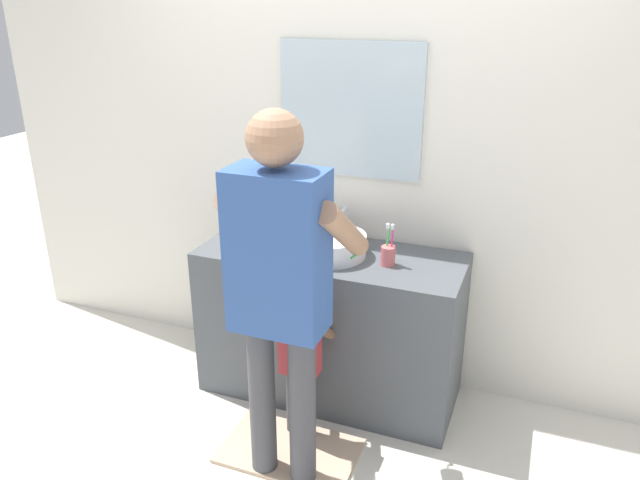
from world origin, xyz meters
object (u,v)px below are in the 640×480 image
object	(u,v)px
child_toddler	(301,351)
adult_parent	(280,275)
soap_bottle	(263,231)
toothbrush_cup	(388,254)

from	to	relation	value
child_toddler	adult_parent	xyz separation A→B (m)	(0.03, -0.27, 0.52)
soap_bottle	toothbrush_cup	bearing A→B (deg)	-3.26
toothbrush_cup	child_toddler	world-z (taller)	toothbrush_cup
toothbrush_cup	adult_parent	xyz separation A→B (m)	(-0.27, -0.64, 0.12)
toothbrush_cup	soap_bottle	world-z (taller)	toothbrush_cup
toothbrush_cup	child_toddler	xyz separation A→B (m)	(-0.31, -0.37, -0.39)
toothbrush_cup	soap_bottle	bearing A→B (deg)	176.74
soap_bottle	child_toddler	size ratio (longest dim) A/B	0.21
toothbrush_cup	soap_bottle	size ratio (longest dim) A/B	1.25
child_toddler	soap_bottle	bearing A→B (deg)	133.11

